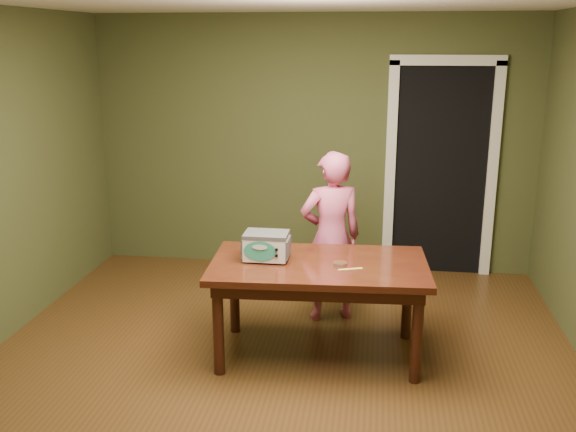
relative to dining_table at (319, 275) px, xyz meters
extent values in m
plane|color=#553518|center=(-0.27, -0.47, -0.65)|extent=(5.00, 5.00, 0.00)
cube|color=#414927|center=(-0.27, 2.03, 0.65)|extent=(4.50, 0.02, 2.60)
cube|color=#414927|center=(-0.27, -2.97, 0.65)|extent=(4.50, 0.02, 2.60)
cube|color=black|center=(1.03, 2.33, 0.40)|extent=(0.90, 0.60, 2.10)
cube|color=black|center=(1.03, 2.01, 0.40)|extent=(0.90, 0.02, 2.10)
cube|color=white|center=(0.53, 2.00, 0.40)|extent=(0.10, 0.06, 2.20)
cube|color=white|center=(1.53, 2.00, 0.40)|extent=(0.10, 0.06, 2.20)
cube|color=white|center=(1.03, 2.00, 1.50)|extent=(1.10, 0.06, 0.10)
cube|color=#3A150D|center=(0.00, 0.00, 0.07)|extent=(1.65, 0.99, 0.05)
cube|color=#35170D|center=(0.00, 0.00, 0.00)|extent=(1.52, 0.86, 0.10)
cylinder|color=#35170D|center=(-0.68, -0.39, -0.30)|extent=(0.08, 0.08, 0.70)
cylinder|color=#35170D|center=(-0.72, 0.31, -0.30)|extent=(0.08, 0.08, 0.70)
cylinder|color=#35170D|center=(0.72, -0.31, -0.30)|extent=(0.08, 0.08, 0.70)
cylinder|color=#35170D|center=(0.68, 0.39, -0.30)|extent=(0.08, 0.08, 0.70)
cylinder|color=#4C4F54|center=(-0.53, -0.08, 0.11)|extent=(0.02, 0.02, 0.01)
cylinder|color=#4C4F54|center=(-0.53, 0.09, 0.11)|extent=(0.02, 0.02, 0.01)
cylinder|color=#4C4F54|center=(-0.26, -0.08, 0.11)|extent=(0.02, 0.02, 0.01)
cylinder|color=#4C4F54|center=(-0.26, 0.09, 0.11)|extent=(0.02, 0.02, 0.01)
cube|color=white|center=(-0.40, 0.00, 0.20)|extent=(0.32, 0.23, 0.18)
cube|color=#4C4F54|center=(-0.40, 0.00, 0.30)|extent=(0.32, 0.23, 0.03)
cube|color=#4C4F54|center=(-0.56, 0.00, 0.20)|extent=(0.01, 0.20, 0.14)
cube|color=#4C4F54|center=(-0.23, 0.00, 0.20)|extent=(0.01, 0.20, 0.14)
ellipsoid|color=teal|center=(-0.42, -0.11, 0.20)|extent=(0.24, 0.01, 0.15)
cylinder|color=black|center=(-0.30, -0.11, 0.22)|extent=(0.02, 0.01, 0.02)
cylinder|color=black|center=(-0.30, -0.11, 0.18)|extent=(0.02, 0.01, 0.02)
cylinder|color=silver|center=(0.16, -0.03, 0.11)|extent=(0.10, 0.10, 0.02)
cylinder|color=#4D2C19|center=(0.16, -0.03, 0.12)|extent=(0.09, 0.09, 0.01)
cube|color=#EBBD66|center=(0.24, -0.13, 0.10)|extent=(0.18, 0.09, 0.01)
imported|color=#D25682|center=(0.04, 0.70, 0.08)|extent=(0.62, 0.51, 1.47)
camera|label=1|loc=(0.40, -4.47, 1.70)|focal=40.00mm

